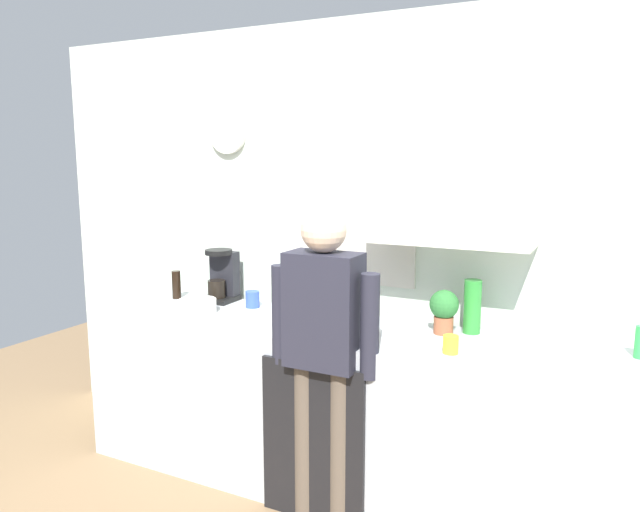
{
  "coord_description": "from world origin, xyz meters",
  "views": [
    {
      "loc": [
        1.25,
        -2.51,
        1.83
      ],
      "look_at": [
        -0.15,
        0.25,
        1.32
      ],
      "focal_mm": 33.77,
      "sensor_mm": 36.0,
      "label": 1
    }
  ],
  "objects_px": {
    "cup_yellow_cup": "(451,345)",
    "person_at_sink": "(324,340)",
    "potted_plant": "(444,309)",
    "bottle_red_vinegar": "(320,312)",
    "cup_white_mug": "(394,319)",
    "coffee_maker": "(222,278)",
    "bottle_dark_sauce": "(176,285)",
    "bottle_clear_soda": "(472,307)",
    "mixing_bowl": "(197,306)",
    "cup_blue_mug": "(253,299)"
  },
  "relations": [
    {
      "from": "cup_yellow_cup",
      "to": "person_at_sink",
      "type": "bearing_deg",
      "value": -165.03
    },
    {
      "from": "potted_plant",
      "to": "bottle_red_vinegar",
      "type": "bearing_deg",
      "value": -154.36
    },
    {
      "from": "cup_yellow_cup",
      "to": "cup_white_mug",
      "type": "bearing_deg",
      "value": 142.8
    },
    {
      "from": "potted_plant",
      "to": "coffee_maker",
      "type": "bearing_deg",
      "value": 176.75
    },
    {
      "from": "cup_white_mug",
      "to": "bottle_dark_sauce",
      "type": "bearing_deg",
      "value": -179.97
    },
    {
      "from": "bottle_clear_soda",
      "to": "person_at_sink",
      "type": "height_order",
      "value": "person_at_sink"
    },
    {
      "from": "cup_white_mug",
      "to": "mixing_bowl",
      "type": "relative_size",
      "value": 0.43
    },
    {
      "from": "cup_yellow_cup",
      "to": "bottle_red_vinegar",
      "type": "bearing_deg",
      "value": 178.36
    },
    {
      "from": "coffee_maker",
      "to": "bottle_clear_soda",
      "type": "bearing_deg",
      "value": -0.09
    },
    {
      "from": "bottle_red_vinegar",
      "to": "person_at_sink",
      "type": "relative_size",
      "value": 0.14
    },
    {
      "from": "coffee_maker",
      "to": "cup_yellow_cup",
      "type": "relative_size",
      "value": 3.88
    },
    {
      "from": "bottle_dark_sauce",
      "to": "cup_yellow_cup",
      "type": "bearing_deg",
      "value": -8.8
    },
    {
      "from": "bottle_dark_sauce",
      "to": "cup_white_mug",
      "type": "relative_size",
      "value": 1.89
    },
    {
      "from": "cup_white_mug",
      "to": "mixing_bowl",
      "type": "bearing_deg",
      "value": -168.5
    },
    {
      "from": "bottle_clear_soda",
      "to": "cup_blue_mug",
      "type": "xyz_separation_m",
      "value": [
        -1.31,
        -0.07,
        -0.09
      ]
    },
    {
      "from": "coffee_maker",
      "to": "potted_plant",
      "type": "relative_size",
      "value": 1.43
    },
    {
      "from": "bottle_dark_sauce",
      "to": "bottle_red_vinegar",
      "type": "xyz_separation_m",
      "value": [
        1.17,
        -0.27,
        0.02
      ]
    },
    {
      "from": "mixing_bowl",
      "to": "potted_plant",
      "type": "bearing_deg",
      "value": 9.64
    },
    {
      "from": "bottle_clear_soda",
      "to": "potted_plant",
      "type": "distance_m",
      "value": 0.15
    },
    {
      "from": "cup_yellow_cup",
      "to": "mixing_bowl",
      "type": "height_order",
      "value": "cup_yellow_cup"
    },
    {
      "from": "bottle_dark_sauce",
      "to": "bottle_clear_soda",
      "type": "distance_m",
      "value": 1.88
    },
    {
      "from": "potted_plant",
      "to": "bottle_dark_sauce",
      "type": "bearing_deg",
      "value": -179.75
    },
    {
      "from": "bottle_red_vinegar",
      "to": "person_at_sink",
      "type": "distance_m",
      "value": 0.22
    },
    {
      "from": "bottle_clear_soda",
      "to": "cup_blue_mug",
      "type": "distance_m",
      "value": 1.31
    },
    {
      "from": "bottle_dark_sauce",
      "to": "cup_white_mug",
      "type": "distance_m",
      "value": 1.48
    },
    {
      "from": "cup_white_mug",
      "to": "potted_plant",
      "type": "distance_m",
      "value": 0.28
    },
    {
      "from": "coffee_maker",
      "to": "potted_plant",
      "type": "bearing_deg",
      "value": -3.25
    },
    {
      "from": "mixing_bowl",
      "to": "cup_white_mug",
      "type": "bearing_deg",
      "value": 11.5
    },
    {
      "from": "coffee_maker",
      "to": "cup_white_mug",
      "type": "xyz_separation_m",
      "value": [
        1.19,
        -0.09,
        -0.1
      ]
    },
    {
      "from": "cup_yellow_cup",
      "to": "mixing_bowl",
      "type": "relative_size",
      "value": 0.39
    },
    {
      "from": "potted_plant",
      "to": "cup_yellow_cup",
      "type": "bearing_deg",
      "value": -68.63
    },
    {
      "from": "bottle_clear_soda",
      "to": "cup_blue_mug",
      "type": "relative_size",
      "value": 2.8
    },
    {
      "from": "bottle_dark_sauce",
      "to": "cup_blue_mug",
      "type": "relative_size",
      "value": 1.8
    },
    {
      "from": "bottle_dark_sauce",
      "to": "person_at_sink",
      "type": "distance_m",
      "value": 1.36
    },
    {
      "from": "bottle_clear_soda",
      "to": "potted_plant",
      "type": "xyz_separation_m",
      "value": [
        -0.13,
        -0.08,
        -0.01
      ]
    },
    {
      "from": "cup_white_mug",
      "to": "person_at_sink",
      "type": "bearing_deg",
      "value": -114.37
    },
    {
      "from": "mixing_bowl",
      "to": "potted_plant",
      "type": "relative_size",
      "value": 0.96
    },
    {
      "from": "bottle_red_vinegar",
      "to": "cup_yellow_cup",
      "type": "distance_m",
      "value": 0.69
    },
    {
      "from": "coffee_maker",
      "to": "potted_plant",
      "type": "distance_m",
      "value": 1.46
    },
    {
      "from": "bottle_clear_soda",
      "to": "cup_yellow_cup",
      "type": "relative_size",
      "value": 3.29
    },
    {
      "from": "coffee_maker",
      "to": "cup_blue_mug",
      "type": "xyz_separation_m",
      "value": [
        0.27,
        -0.07,
        -0.1
      ]
    },
    {
      "from": "bottle_red_vinegar",
      "to": "coffee_maker",
      "type": "bearing_deg",
      "value": 157.77
    },
    {
      "from": "mixing_bowl",
      "to": "potted_plant",
      "type": "distance_m",
      "value": 1.42
    },
    {
      "from": "mixing_bowl",
      "to": "bottle_dark_sauce",
      "type": "bearing_deg",
      "value": 146.52
    },
    {
      "from": "coffee_maker",
      "to": "bottle_clear_soda",
      "type": "relative_size",
      "value": 1.18
    },
    {
      "from": "cup_white_mug",
      "to": "potted_plant",
      "type": "xyz_separation_m",
      "value": [
        0.27,
        0.01,
        0.08
      ]
    },
    {
      "from": "mixing_bowl",
      "to": "person_at_sink",
      "type": "xyz_separation_m",
      "value": [
        0.93,
        -0.21,
        -0.02
      ]
    },
    {
      "from": "bottle_dark_sauce",
      "to": "mixing_bowl",
      "type": "xyz_separation_m",
      "value": [
        0.35,
        -0.23,
        -0.05
      ]
    },
    {
      "from": "cup_blue_mug",
      "to": "potted_plant",
      "type": "distance_m",
      "value": 1.18
    },
    {
      "from": "bottle_red_vinegar",
      "to": "cup_white_mug",
      "type": "relative_size",
      "value": 2.32
    }
  ]
}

